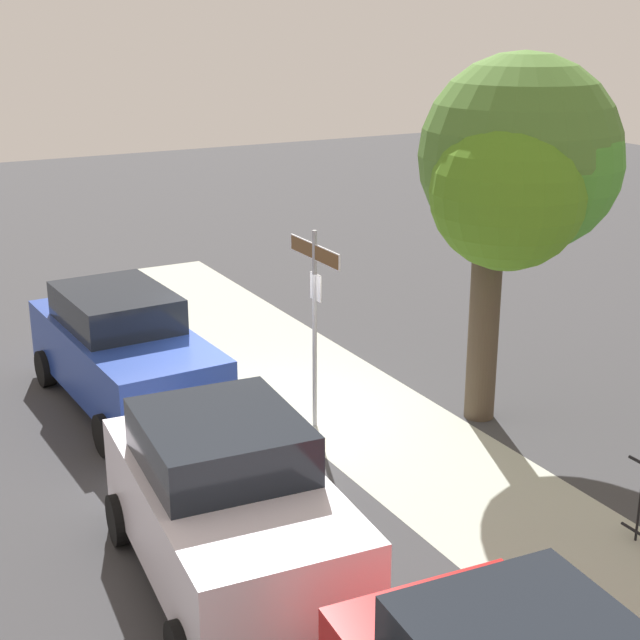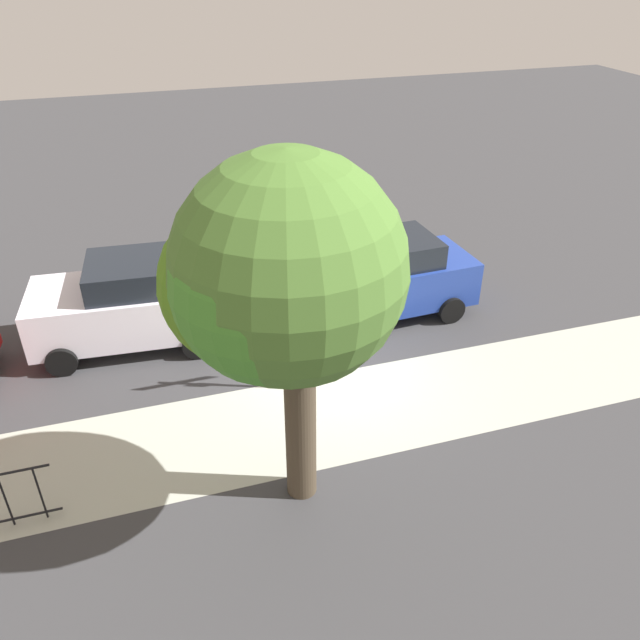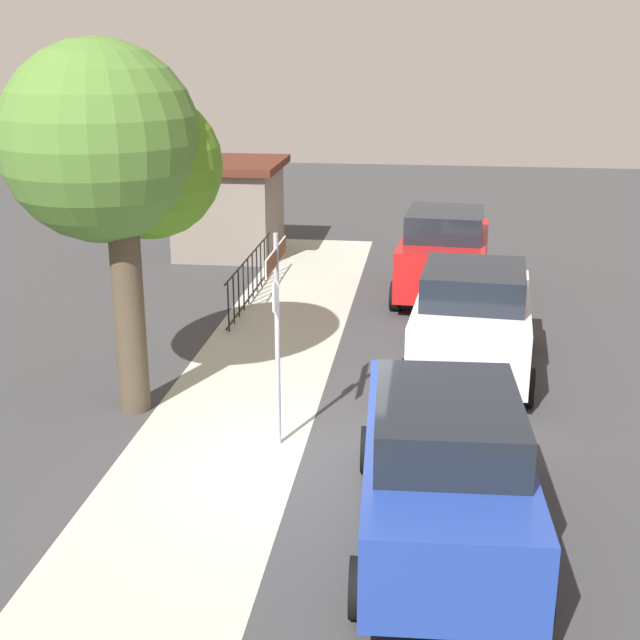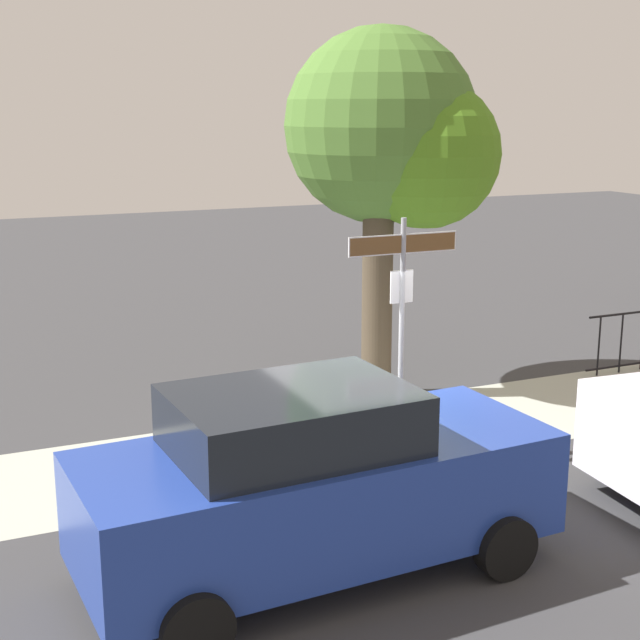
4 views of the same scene
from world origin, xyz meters
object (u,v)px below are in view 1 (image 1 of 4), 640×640
shade_tree (521,167)px  car_white (228,504)px  street_sign (315,292)px  car_blue (123,350)px

shade_tree → car_white: (1.99, -5.64, -3.10)m
shade_tree → street_sign: bearing=-115.5°
shade_tree → car_white: size_ratio=1.37×
shade_tree → car_blue: size_ratio=1.21×
car_blue → car_white: size_ratio=1.13×
street_sign → car_blue: 3.50m
street_sign → car_blue: street_sign is taller
shade_tree → car_white: bearing=-70.6°
street_sign → shade_tree: (1.31, 2.76, 1.87)m
car_white → car_blue: bearing=179.0°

